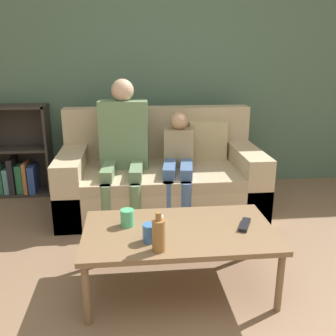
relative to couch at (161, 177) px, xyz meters
name	(u,v)px	position (x,y,z in m)	size (l,w,h in m)	color
wall_back	(166,61)	(0.11, 0.66, 1.02)	(12.00, 0.06, 2.60)	#4C6B56
couch	(161,177)	(0.00, 0.00, 0.00)	(1.77, 0.92, 0.88)	tan
bookshelf	(15,160)	(-1.43, 0.50, 0.06)	(0.67, 0.28, 0.90)	#332D28
coffee_table	(179,234)	(0.00, -1.27, 0.07)	(1.13, 0.64, 0.39)	brown
person_adult	(123,140)	(-0.33, -0.08, 0.38)	(0.43, 0.66, 1.17)	#66845B
person_child	(178,158)	(0.14, -0.14, 0.22)	(0.34, 0.66, 0.89)	#476693
cup_near	(150,233)	(-0.18, -1.40, 0.16)	(0.08, 0.08, 0.10)	#3D70B2
cup_far	(127,218)	(-0.30, -1.19, 0.16)	(0.08, 0.08, 0.10)	#4CB77A
tv_remote_0	(245,225)	(0.39, -1.27, 0.12)	(0.12, 0.17, 0.02)	black
tv_remote_1	(159,222)	(-0.11, -1.18, 0.12)	(0.06, 0.17, 0.02)	#B7B7BC
bottle	(159,235)	(-0.14, -1.50, 0.20)	(0.07, 0.07, 0.22)	olive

